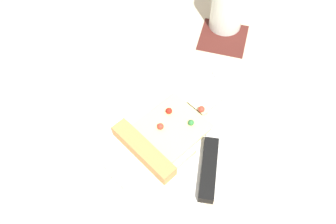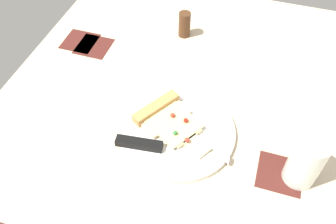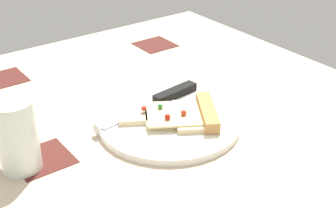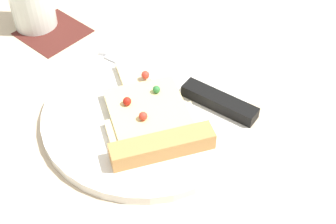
% 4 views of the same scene
% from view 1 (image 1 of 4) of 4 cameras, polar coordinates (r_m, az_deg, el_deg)
% --- Properties ---
extents(ground_plane, '(1.10, 1.10, 0.03)m').
position_cam_1_polar(ground_plane, '(0.68, -0.14, 4.14)').
color(ground_plane, '#C6B293').
rests_on(ground_plane, ground).
extents(plate, '(0.26, 0.26, 0.01)m').
position_cam_1_polar(plate, '(0.60, 1.26, -2.66)').
color(plate, white).
rests_on(plate, ground_plane).
extents(pizza_slice, '(0.19, 0.16, 0.02)m').
position_cam_1_polar(pizza_slice, '(0.58, -0.56, -3.46)').
color(pizza_slice, beige).
rests_on(pizza_slice, plate).
extents(knife, '(0.24, 0.05, 0.02)m').
position_cam_1_polar(knife, '(0.58, 6.73, -4.81)').
color(knife, silver).
rests_on(knife, plate).
extents(drinking_glass, '(0.06, 0.06, 0.12)m').
position_cam_1_polar(drinking_glass, '(0.73, 9.40, 16.57)').
color(drinking_glass, silver).
rests_on(drinking_glass, ground_plane).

